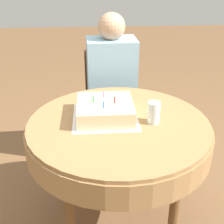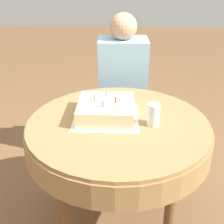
{
  "view_description": "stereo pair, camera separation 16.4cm",
  "coord_description": "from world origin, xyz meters",
  "px_view_note": "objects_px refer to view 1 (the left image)",
  "views": [
    {
      "loc": [
        -0.14,
        -1.44,
        1.52
      ],
      "look_at": [
        -0.03,
        0.02,
        0.78
      ],
      "focal_mm": 50.0,
      "sensor_mm": 36.0,
      "label": 1
    },
    {
      "loc": [
        0.03,
        -1.44,
        1.52
      ],
      "look_at": [
        -0.03,
        0.02,
        0.78
      ],
      "focal_mm": 50.0,
      "sensor_mm": 36.0,
      "label": 2
    }
  ],
  "objects_px": {
    "chair": "(111,101)",
    "drinking_glass": "(154,113)",
    "person": "(112,78)",
    "birthday_cake": "(105,110)"
  },
  "relations": [
    {
      "from": "chair",
      "to": "drinking_glass",
      "type": "bearing_deg",
      "value": -81.05
    },
    {
      "from": "chair",
      "to": "drinking_glass",
      "type": "distance_m",
      "value": 0.91
    },
    {
      "from": "person",
      "to": "drinking_glass",
      "type": "relative_size",
      "value": 9.98
    },
    {
      "from": "birthday_cake",
      "to": "drinking_glass",
      "type": "bearing_deg",
      "value": -17.6
    },
    {
      "from": "drinking_glass",
      "to": "chair",
      "type": "bearing_deg",
      "value": 101.64
    },
    {
      "from": "birthday_cake",
      "to": "chair",
      "type": "bearing_deg",
      "value": 84.1
    },
    {
      "from": "chair",
      "to": "birthday_cake",
      "type": "distance_m",
      "value": 0.81
    },
    {
      "from": "chair",
      "to": "person",
      "type": "relative_size",
      "value": 0.73
    },
    {
      "from": "chair",
      "to": "person",
      "type": "height_order",
      "value": "person"
    },
    {
      "from": "chair",
      "to": "drinking_glass",
      "type": "xyz_separation_m",
      "value": [
        0.17,
        -0.83,
        0.31
      ]
    }
  ]
}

